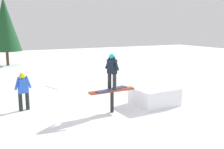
{
  "coord_description": "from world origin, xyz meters",
  "views": [
    {
      "loc": [
        4.22,
        8.47,
        3.31
      ],
      "look_at": [
        0.0,
        0.0,
        1.52
      ],
      "focal_mm": 40.0,
      "sensor_mm": 36.0,
      "label": 1
    }
  ],
  "objects_px": {
    "main_rider_on_rail": "(112,72)",
    "bystander_blue": "(23,90)",
    "pine_tree_near": "(5,25)",
    "loose_snowboard_white": "(54,87)",
    "rail_feature": "(112,94)"
  },
  "relations": [
    {
      "from": "rail_feature",
      "to": "loose_snowboard_white",
      "type": "xyz_separation_m",
      "value": [
        1.09,
        -5.15,
        -0.74
      ]
    },
    {
      "from": "loose_snowboard_white",
      "to": "pine_tree_near",
      "type": "relative_size",
      "value": 0.22
    },
    {
      "from": "loose_snowboard_white",
      "to": "main_rider_on_rail",
      "type": "bearing_deg",
      "value": -6.93
    },
    {
      "from": "loose_snowboard_white",
      "to": "pine_tree_near",
      "type": "xyz_separation_m",
      "value": [
        1.63,
        -10.07,
        3.55
      ]
    },
    {
      "from": "main_rider_on_rail",
      "to": "loose_snowboard_white",
      "type": "height_order",
      "value": "main_rider_on_rail"
    },
    {
      "from": "pine_tree_near",
      "to": "loose_snowboard_white",
      "type": "bearing_deg",
      "value": 99.18
    },
    {
      "from": "bystander_blue",
      "to": "loose_snowboard_white",
      "type": "bearing_deg",
      "value": 45.04
    },
    {
      "from": "rail_feature",
      "to": "bystander_blue",
      "type": "distance_m",
      "value": 3.58
    },
    {
      "from": "main_rider_on_rail",
      "to": "pine_tree_near",
      "type": "relative_size",
      "value": 0.25
    },
    {
      "from": "rail_feature",
      "to": "pine_tree_near",
      "type": "bearing_deg",
      "value": -82.02
    },
    {
      "from": "loose_snowboard_white",
      "to": "pine_tree_near",
      "type": "distance_m",
      "value": 10.81
    },
    {
      "from": "main_rider_on_rail",
      "to": "bystander_blue",
      "type": "relative_size",
      "value": 0.96
    },
    {
      "from": "bystander_blue",
      "to": "pine_tree_near",
      "type": "relative_size",
      "value": 0.26
    },
    {
      "from": "rail_feature",
      "to": "pine_tree_near",
      "type": "height_order",
      "value": "pine_tree_near"
    },
    {
      "from": "main_rider_on_rail",
      "to": "bystander_blue",
      "type": "xyz_separation_m",
      "value": [
        3.08,
        -1.81,
        -0.77
      ]
    }
  ]
}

